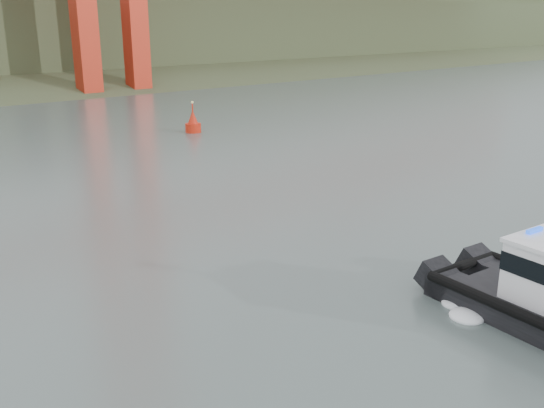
# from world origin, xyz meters

# --- Properties ---
(ground) EXTENTS (400.00, 400.00, 0.00)m
(ground) POSITION_xyz_m (0.00, 0.00, 0.00)
(ground) COLOR #4B5956
(ground) RESTS_ON ground
(nav_buoy) EXTENTS (1.58, 1.58, 3.30)m
(nav_buoy) POSITION_xyz_m (13.57, 39.75, 0.87)
(nav_buoy) COLOR red
(nav_buoy) RESTS_ON ground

